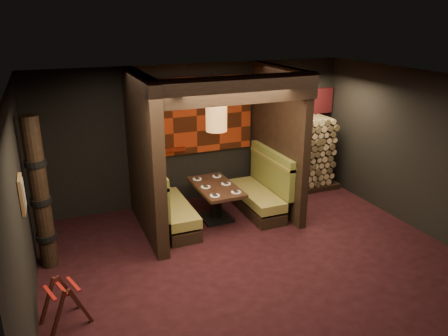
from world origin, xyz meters
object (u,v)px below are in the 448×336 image
luggage_rack (64,302)px  dining_table (216,197)px  booth_bench_right (261,192)px  totem_column (40,195)px  firewood_stack (301,155)px  booth_bench_left (168,207)px  pendant_lamp (216,118)px

luggage_rack → dining_table: bearing=35.8°
booth_bench_right → totem_column: size_ratio=0.67×
booth_bench_right → firewood_stack: 1.58m
booth_bench_left → pendant_lamp: bearing=-4.6°
booth_bench_right → pendant_lamp: 1.87m
booth_bench_left → totem_column: size_ratio=0.67×
dining_table → pendant_lamp: pendant_lamp is taller
pendant_lamp → luggage_rack: 3.90m
booth_bench_left → pendant_lamp: pendant_lamp is taller
firewood_stack → booth_bench_left: bearing=-167.8°
booth_bench_left → firewood_stack: 3.35m
booth_bench_right → pendant_lamp: size_ratio=1.48×
firewood_stack → booth_bench_right: bearing=-152.7°
dining_table → totem_column: (-3.02, -0.52, 0.72)m
luggage_rack → firewood_stack: size_ratio=0.39×
firewood_stack → dining_table: bearing=-162.6°
pendant_lamp → firewood_stack: size_ratio=0.62×
booth_bench_left → pendant_lamp: size_ratio=1.48×
luggage_rack → pendant_lamp: bearing=35.1°
booth_bench_right → luggage_rack: 4.38m
booth_bench_left → totem_column: (-2.09, -0.55, 0.79)m
dining_table → booth_bench_left: bearing=178.5°
dining_table → totem_column: totem_column is taller
booth_bench_right → firewood_stack: (1.35, 0.70, 0.42)m
firewood_stack → totem_column: bearing=-166.8°
booth_bench_left → dining_table: (0.93, -0.03, 0.06)m
dining_table → firewood_stack: 2.45m
booth_bench_left → totem_column: bearing=-165.2°
booth_bench_left → dining_table: bearing=-1.5°
luggage_rack → totem_column: bearing=95.3°
dining_table → firewood_stack: (2.32, 0.73, 0.35)m
pendant_lamp → totem_column: bearing=-171.1°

